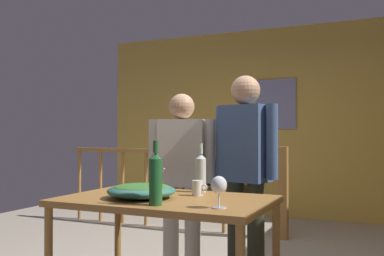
{
  "coord_description": "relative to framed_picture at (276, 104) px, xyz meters",
  "views": [
    {
      "loc": [
        1.49,
        -3.36,
        1.19
      ],
      "look_at": [
        0.21,
        -0.54,
        1.23
      ],
      "focal_mm": 40.84,
      "sensor_mm": 36.0,
      "label": 1
    }
  ],
  "objects": [
    {
      "name": "stair_railing",
      "position": [
        -0.64,
        -1.3,
        -0.99
      ],
      "size": [
        2.96,
        0.1,
        1.05
      ],
      "color": "#9E6B33",
      "rests_on": "ground_plane"
    },
    {
      "name": "flat_screen_tv",
      "position": [
        -0.82,
        -0.32,
        -0.96
      ],
      "size": [
        0.47,
        0.12,
        0.37
      ],
      "color": "black",
      "rests_on": "tv_console"
    },
    {
      "name": "wine_glass",
      "position": [
        0.65,
        -4.03,
        -0.71
      ],
      "size": [
        0.09,
        0.09,
        0.17
      ],
      "color": "silver",
      "rests_on": "serving_table"
    },
    {
      "name": "framed_picture",
      "position": [
        0.0,
        0.0,
        0.0
      ],
      "size": [
        0.58,
        0.03,
        0.72
      ],
      "primitive_type": "cube",
      "color": "#7F81AB"
    },
    {
      "name": "person_standing_left",
      "position": [
        -0.06,
        -3.02,
        -0.73
      ],
      "size": [
        0.54,
        0.31,
        1.52
      ],
      "rotation": [
        0.0,
        0.0,
        3.41
      ],
      "color": "beige",
      "rests_on": "ground_plane"
    },
    {
      "name": "person_standing_right",
      "position": [
        0.48,
        -3.02,
        -0.66
      ],
      "size": [
        0.53,
        0.31,
        1.64
      ],
      "rotation": [
        0.0,
        0.0,
        2.88
      ],
      "color": "#2D3323",
      "rests_on": "ground_plane"
    },
    {
      "name": "wine_bottle_clear",
      "position": [
        0.3,
        -3.47,
        -0.69
      ],
      "size": [
        0.07,
        0.07,
        0.33
      ],
      "color": "silver",
      "rests_on": "serving_table"
    },
    {
      "name": "mug_white",
      "position": [
        0.35,
        -3.65,
        -0.78
      ],
      "size": [
        0.11,
        0.07,
        0.1
      ],
      "color": "white",
      "rests_on": "serving_table"
    },
    {
      "name": "salad_bowl",
      "position": [
        0.08,
        -3.89,
        -0.78
      ],
      "size": [
        0.43,
        0.43,
        0.22
      ],
      "color": "#337060",
      "rests_on": "serving_table"
    },
    {
      "name": "back_wall",
      "position": [
        -0.0,
        0.06,
        -0.25
      ],
      "size": [
        5.46,
        0.1,
        2.73
      ],
      "primitive_type": "cube",
      "color": "gold",
      "rests_on": "ground_plane"
    },
    {
      "name": "tv_console",
      "position": [
        -0.82,
        -0.29,
        -1.4
      ],
      "size": [
        0.9,
        0.4,
        0.44
      ],
      "primitive_type": "cube",
      "color": "#38281E",
      "rests_on": "ground_plane"
    },
    {
      "name": "wine_bottle_green",
      "position": [
        0.29,
        -4.09,
        -0.68
      ],
      "size": [
        0.07,
        0.07,
        0.36
      ],
      "color": "#1E5628",
      "rests_on": "serving_table"
    },
    {
      "name": "serving_table",
      "position": [
        0.21,
        -3.81,
        -0.91
      ],
      "size": [
        1.3,
        0.82,
        0.79
      ],
      "color": "#9E6B33",
      "rests_on": "ground_plane"
    }
  ]
}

